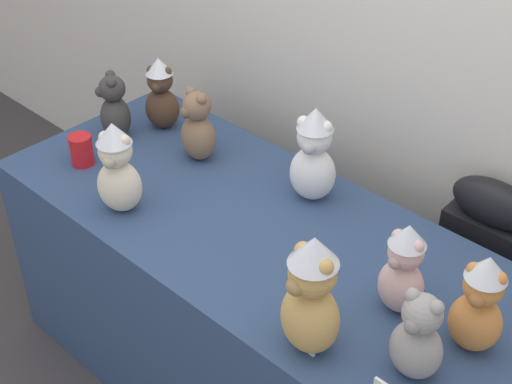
{
  "coord_description": "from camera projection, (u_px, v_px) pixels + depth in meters",
  "views": [
    {
      "loc": [
        1.24,
        -1.07,
        2.22
      ],
      "look_at": [
        0.0,
        0.25,
        0.91
      ],
      "focal_mm": 51.67,
      "sensor_mm": 36.0,
      "label": 1
    }
  ],
  "objects": [
    {
      "name": "teddy_bear_ash",
      "position": [
        418.0,
        338.0,
        1.75
      ],
      "size": [
        0.14,
        0.12,
        0.26
      ],
      "rotation": [
        0.0,
        0.0,
        0.06
      ],
      "color": "gray",
      "rests_on": "display_table"
    },
    {
      "name": "name_card_front_middle",
      "position": [
        305.0,
        342.0,
        1.87
      ],
      "size": [
        0.07,
        0.01,
        0.05
      ],
      "primitive_type": "cube",
      "rotation": [
        0.0,
        0.0,
        -0.07
      ],
      "color": "white",
      "rests_on": "display_table"
    },
    {
      "name": "teddy_bear_cocoa",
      "position": [
        161.0,
        94.0,
        2.7
      ],
      "size": [
        0.17,
        0.16,
        0.28
      ],
      "rotation": [
        0.0,
        0.0,
        0.52
      ],
      "color": "#4C3323",
      "rests_on": "display_table"
    },
    {
      "name": "display_table",
      "position": [
        256.0,
        313.0,
        2.54
      ],
      "size": [
        1.81,
        0.77,
        0.79
      ],
      "primitive_type": "cube",
      "color": "navy",
      "rests_on": "ground_plane"
    },
    {
      "name": "instrument_case",
      "position": [
        473.0,
        294.0,
        2.5
      ],
      "size": [
        0.28,
        0.13,
        0.93
      ],
      "rotation": [
        0.0,
        0.0,
        0.02
      ],
      "color": "black",
      "rests_on": "ground_plane"
    },
    {
      "name": "teddy_bear_honey",
      "position": [
        311.0,
        296.0,
        1.79
      ],
      "size": [
        0.18,
        0.16,
        0.36
      ],
      "rotation": [
        0.0,
        0.0,
        -0.15
      ],
      "color": "tan",
      "rests_on": "display_table"
    },
    {
      "name": "teddy_bear_mocha",
      "position": [
        198.0,
        127.0,
        2.54
      ],
      "size": [
        0.15,
        0.14,
        0.27
      ],
      "rotation": [
        0.0,
        0.0,
        -0.17
      ],
      "color": "#7F6047",
      "rests_on": "display_table"
    },
    {
      "name": "teddy_bear_cream",
      "position": [
        117.0,
        169.0,
        2.28
      ],
      "size": [
        0.18,
        0.18,
        0.32
      ],
      "rotation": [
        0.0,
        0.0,
        0.5
      ],
      "color": "beige",
      "rests_on": "display_table"
    },
    {
      "name": "teddy_bear_ginger",
      "position": [
        479.0,
        304.0,
        1.81
      ],
      "size": [
        0.15,
        0.14,
        0.3
      ],
      "rotation": [
        0.0,
        0.0,
        0.19
      ],
      "color": "#D17F3D",
      "rests_on": "display_table"
    },
    {
      "name": "teddy_bear_snow",
      "position": [
        313.0,
        155.0,
        2.32
      ],
      "size": [
        0.19,
        0.17,
        0.33
      ],
      "rotation": [
        0.0,
        0.0,
        0.35
      ],
      "color": "white",
      "rests_on": "display_table"
    },
    {
      "name": "teddy_bear_charcoal",
      "position": [
        114.0,
        108.0,
        2.66
      ],
      "size": [
        0.17,
        0.16,
        0.25
      ],
      "rotation": [
        0.0,
        0.0,
        -0.59
      ],
      "color": "#383533",
      "rests_on": "display_table"
    },
    {
      "name": "wall_back",
      "position": [
        390.0,
        11.0,
        2.38
      ],
      "size": [
        7.0,
        0.08,
        2.6
      ],
      "primitive_type": "cube",
      "color": "silver",
      "rests_on": "ground_plane"
    },
    {
      "name": "party_cup_red",
      "position": [
        81.0,
        150.0,
        2.55
      ],
      "size": [
        0.08,
        0.08,
        0.11
      ],
      "primitive_type": "cylinder",
      "color": "red",
      "rests_on": "display_table"
    },
    {
      "name": "teddy_bear_blush",
      "position": [
        403.0,
        269.0,
        1.92
      ],
      "size": [
        0.14,
        0.12,
        0.29
      ],
      "rotation": [
        0.0,
        0.0,
        -0.06
      ],
      "color": "beige",
      "rests_on": "display_table"
    }
  ]
}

